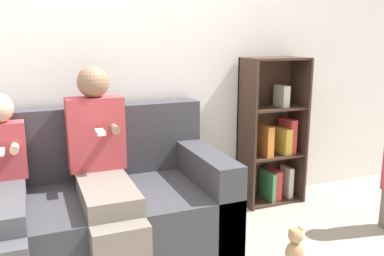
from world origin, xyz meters
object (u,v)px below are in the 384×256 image
at_px(child_seated, 2,193).
at_px(teddy_bear, 295,247).
at_px(bookshelf, 272,138).
at_px(adult_seated, 104,166).
at_px(couch, 75,212).

xyz_separation_m(child_seated, teddy_bear, (1.63, -0.49, -0.42)).
distance_m(bookshelf, teddy_bear, 1.13).
bearing_deg(child_seated, adult_seated, 3.77).
distance_m(couch, adult_seated, 0.37).
bearing_deg(adult_seated, teddy_bear, -26.43).
bearing_deg(child_seated, bookshelf, 12.68).
relative_size(adult_seated, child_seated, 1.14).
xyz_separation_m(adult_seated, teddy_bear, (1.06, -0.53, -0.49)).
xyz_separation_m(couch, bookshelf, (1.67, 0.32, 0.25)).
xyz_separation_m(couch, teddy_bear, (1.24, -0.63, -0.18)).
xyz_separation_m(couch, adult_seated, (0.18, -0.11, 0.31)).
bearing_deg(couch, bookshelf, 10.86).
height_order(couch, child_seated, child_seated).
distance_m(couch, teddy_bear, 1.40).
relative_size(bookshelf, teddy_bear, 4.90).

